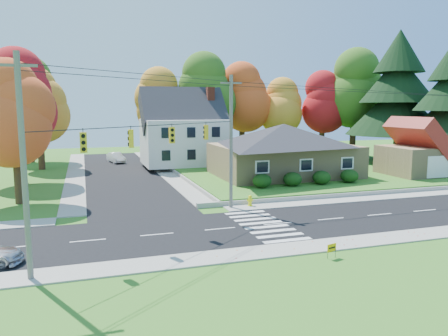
% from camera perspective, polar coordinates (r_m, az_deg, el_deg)
% --- Properties ---
extents(ground, '(120.00, 120.00, 0.00)m').
position_cam_1_polar(ground, '(29.28, 7.03, -7.26)').
color(ground, '#3D7923').
extents(road_main, '(90.00, 8.00, 0.02)m').
position_cam_1_polar(road_main, '(29.27, 7.03, -7.24)').
color(road_main, black).
rests_on(road_main, ground).
extents(road_cross, '(8.00, 44.00, 0.02)m').
position_cam_1_polar(road_cross, '(52.29, -13.33, -0.62)').
color(road_cross, black).
rests_on(road_cross, ground).
extents(sidewalk_north, '(90.00, 2.00, 0.08)m').
position_cam_1_polar(sidewalk_north, '(33.72, 3.44, -5.09)').
color(sidewalk_north, '#9C9A90').
rests_on(sidewalk_north, ground).
extents(sidewalk_south, '(90.00, 2.00, 0.08)m').
position_cam_1_polar(sidewalk_south, '(25.02, 11.93, -9.96)').
color(sidewalk_south, '#9C9A90').
rests_on(sidewalk_south, ground).
extents(lawn, '(30.00, 30.00, 0.50)m').
position_cam_1_polar(lawn, '(53.38, 10.22, -0.10)').
color(lawn, '#3D7923').
rests_on(lawn, ground).
extents(ranch_house, '(14.60, 10.60, 5.40)m').
position_cam_1_polar(ranch_house, '(46.34, 7.75, 2.48)').
color(ranch_house, tan).
rests_on(ranch_house, lawn).
extents(colonial_house, '(10.40, 8.40, 9.60)m').
position_cam_1_polar(colonial_house, '(55.00, -5.25, 4.77)').
color(colonial_house, silver).
rests_on(colonial_house, lawn).
extents(garage, '(7.30, 6.30, 4.60)m').
position_cam_1_polar(garage, '(50.89, 24.14, 1.87)').
color(garage, tan).
rests_on(garage, lawn).
extents(hedge_row, '(10.70, 1.70, 1.27)m').
position_cam_1_polar(hedge_row, '(40.92, 10.82, -1.32)').
color(hedge_row, '#163A10').
rests_on(hedge_row, lawn).
extents(traffic_infrastructure, '(38.10, 10.66, 10.00)m').
position_cam_1_polar(traffic_infrastructure, '(29.53, 5.83, 3.05)').
color(traffic_infrastructure, '#666059').
rests_on(traffic_infrastructure, ground).
extents(tree_lot_0, '(6.72, 6.72, 12.51)m').
position_cam_1_polar(tree_lot_0, '(60.41, -8.47, 8.54)').
color(tree_lot_0, '#3F2A19').
rests_on(tree_lot_0, lawn).
extents(tree_lot_1, '(7.84, 7.84, 14.60)m').
position_cam_1_polar(tree_lot_1, '(60.75, -2.67, 9.84)').
color(tree_lot_1, '#3F2A19').
rests_on(tree_lot_1, lawn).
extents(tree_lot_2, '(7.28, 7.28, 13.56)m').
position_cam_1_polar(tree_lot_2, '(63.52, 2.39, 9.18)').
color(tree_lot_2, '#3F2A19').
rests_on(tree_lot_2, lawn).
extents(tree_lot_3, '(6.16, 6.16, 11.47)m').
position_cam_1_polar(tree_lot_3, '(64.92, 7.72, 7.94)').
color(tree_lot_3, '#3F2A19').
rests_on(tree_lot_3, lawn).
extents(tree_lot_4, '(6.72, 6.72, 12.51)m').
position_cam_1_polar(tree_lot_4, '(66.86, 12.79, 8.37)').
color(tree_lot_4, '#3F2A19').
rests_on(tree_lot_4, lawn).
extents(tree_lot_5, '(8.40, 8.40, 15.64)m').
position_cam_1_polar(tree_lot_5, '(67.37, 16.70, 9.90)').
color(tree_lot_5, '#3F2A19').
rests_on(tree_lot_5, lawn).
extents(conifer_east_a, '(12.80, 12.80, 16.96)m').
position_cam_1_polar(conifer_east_a, '(61.54, 21.71, 9.06)').
color(conifer_east_a, '#3F2A19').
rests_on(conifer_east_a, lawn).
extents(tree_west_0, '(6.16, 6.16, 11.47)m').
position_cam_1_polar(tree_west_0, '(37.91, -25.66, 6.44)').
color(tree_west_0, '#3F2A19').
rests_on(tree_west_0, ground).
extents(tree_west_1, '(7.28, 7.28, 13.56)m').
position_cam_1_polar(tree_west_1, '(47.96, -25.37, 8.19)').
color(tree_west_1, '#3F2A19').
rests_on(tree_west_1, ground).
extents(tree_west_2, '(6.72, 6.72, 12.51)m').
position_cam_1_polar(tree_west_2, '(57.79, -23.08, 7.52)').
color(tree_west_2, '#3F2A19').
rests_on(tree_west_2, ground).
extents(tree_west_3, '(7.84, 7.84, 14.60)m').
position_cam_1_polar(tree_west_3, '(65.96, -24.28, 8.57)').
color(tree_west_3, '#3F2A19').
rests_on(tree_west_3, ground).
extents(white_car, '(2.41, 4.43, 1.39)m').
position_cam_1_polar(white_car, '(61.91, -13.91, 1.33)').
color(white_car, silver).
rests_on(white_car, road_cross).
extents(fire_hydrant, '(0.53, 0.41, 0.92)m').
position_cam_1_polar(fire_hydrant, '(33.88, 3.42, -4.34)').
color(fire_hydrant, yellow).
rests_on(fire_hydrant, ground).
extents(yard_sign, '(0.59, 0.20, 0.76)m').
position_cam_1_polar(yard_sign, '(23.26, 13.89, -10.11)').
color(yard_sign, black).
rests_on(yard_sign, ground).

